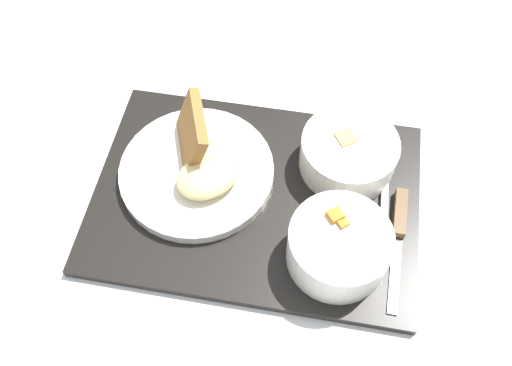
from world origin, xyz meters
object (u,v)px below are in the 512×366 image
(knife, at_px, (399,225))
(bowl_soup, at_px, (349,152))
(bowl_salad, at_px, (339,246))
(plate_main, at_px, (198,168))
(spoon, at_px, (384,229))

(knife, bearing_deg, bowl_soup, -137.68)
(bowl_salad, distance_m, plate_main, 0.22)
(bowl_soup, bearing_deg, bowl_salad, 89.83)
(bowl_soup, distance_m, plate_main, 0.21)
(bowl_salad, bearing_deg, bowl_soup, -90.17)
(bowl_salad, xyz_separation_m, bowl_soup, (-0.00, -0.15, -0.00))
(bowl_soup, height_order, spoon, bowl_soup)
(bowl_soup, height_order, knife, bowl_soup)
(plate_main, xyz_separation_m, knife, (-0.28, 0.04, -0.01))
(plate_main, height_order, knife, plate_main)
(knife, height_order, spoon, knife)
(knife, bearing_deg, bowl_salad, -52.59)
(knife, distance_m, spoon, 0.02)
(bowl_salad, xyz_separation_m, knife, (-0.08, -0.06, -0.03))
(bowl_soup, bearing_deg, spoon, 121.10)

